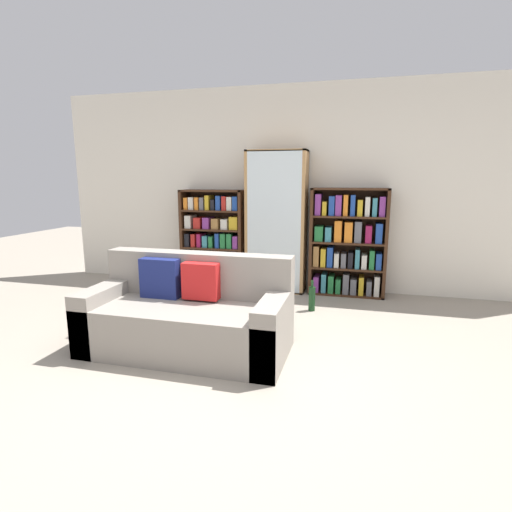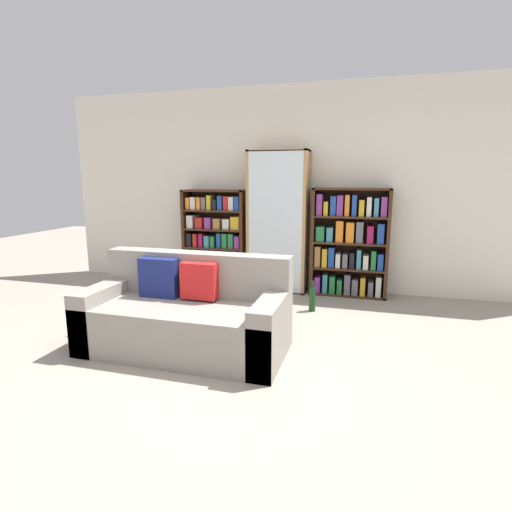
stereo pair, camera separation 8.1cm
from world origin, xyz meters
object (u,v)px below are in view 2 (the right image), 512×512
bookshelf_right (349,244)px  wine_bottle (312,299)px  display_cabinet (278,223)px  bookshelf_left (216,239)px  couch (186,316)px

bookshelf_right → wine_bottle: bookshelf_right is taller
bookshelf_right → wine_bottle: size_ratio=3.85×
display_cabinet → bookshelf_right: display_cabinet is taller
bookshelf_left → wine_bottle: 1.75m
display_cabinet → wine_bottle: size_ratio=5.19×
couch → wine_bottle: 1.63m
bookshelf_left → display_cabinet: bearing=-1.0°
bookshelf_left → couch: bearing=-75.6°
couch → bookshelf_left: size_ratio=1.31×
bookshelf_left → display_cabinet: size_ratio=0.72×
display_cabinet → bookshelf_right: size_ratio=1.35×
couch → display_cabinet: display_cabinet is taller
display_cabinet → wine_bottle: 1.24m
couch → wine_bottle: couch is taller
display_cabinet → wine_bottle: display_cabinet is taller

